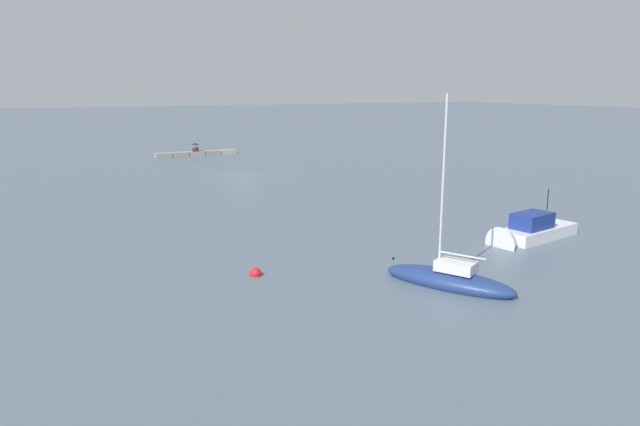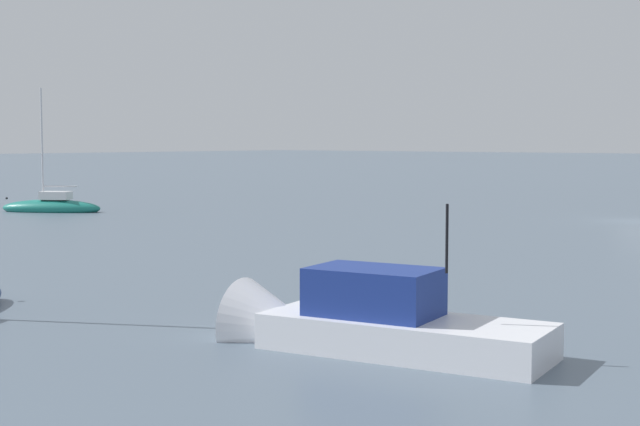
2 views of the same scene
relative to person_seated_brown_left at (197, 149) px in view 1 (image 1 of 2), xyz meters
The scene contains 8 objects.
ground_plane 20.76m from the person_seated_brown_left, 89.41° to the left, with size 500.00×500.00×0.00m, color slate.
seawall_pier 0.63m from the person_seated_brown_left, ahead, with size 11.79×1.68×0.68m.
person_seated_brown_left is the anchor object (origin of this frame).
person_seated_maroon_right 0.57m from the person_seated_brown_left, 10.16° to the left, with size 0.41×0.62×0.73m.
umbrella_open_black 0.90m from the person_seated_brown_left, ahead, with size 1.18×1.18×1.26m.
sailboat_navy_mid 60.79m from the person_seated_brown_left, 86.96° to the left, with size 4.98×7.01×9.94m.
motorboat_white_far 56.60m from the person_seated_brown_left, 97.14° to the left, with size 7.51×3.47×4.06m.
mooring_buoy_near 55.91m from the person_seated_brown_left, 78.23° to the left, with size 0.63×0.63×0.63m.
Camera 1 is at (21.11, 61.15, 9.86)m, focal length 31.59 mm.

